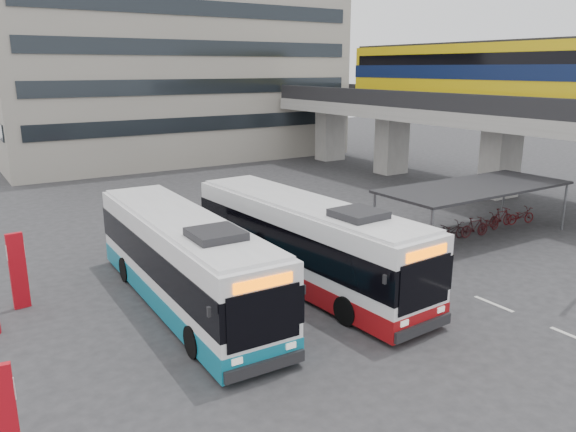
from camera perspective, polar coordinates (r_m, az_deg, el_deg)
ground at (r=21.41m, az=9.61°, el=-7.54°), size 120.00×120.00×0.00m
viaduct at (r=40.13m, az=17.23°, el=11.56°), size 8.00×32.00×9.68m
bike_shelter at (r=28.92m, az=18.29°, el=0.64°), size 10.00×4.00×2.54m
office_block at (r=54.33m, az=-12.22°, el=19.20°), size 30.00×15.00×25.00m
road_markings at (r=21.31m, az=20.16°, el=-8.38°), size 0.15×7.60×0.01m
bus_main at (r=21.43m, az=1.68°, el=-2.70°), size 3.25×11.94×3.49m
bus_teal at (r=19.81m, az=-10.60°, el=-4.53°), size 2.81×11.69×3.44m
pedestrian at (r=21.01m, az=4.11°, el=-5.40°), size 0.48×0.65×1.65m
sign_totem_south at (r=13.29m, az=-26.86°, el=-17.80°), size 0.53×0.22×2.44m
sign_totem_north at (r=21.35m, az=-25.74°, el=-4.95°), size 0.58×0.22×2.69m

